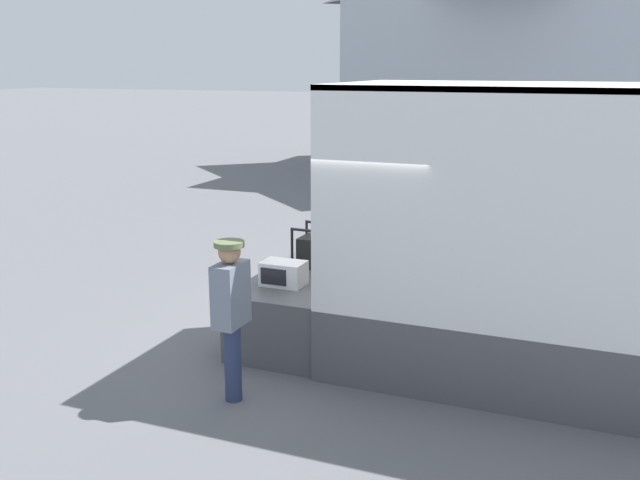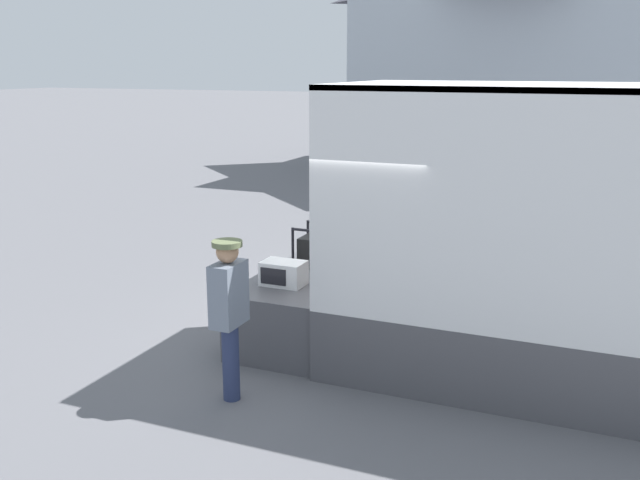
{
  "view_description": "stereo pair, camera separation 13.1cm",
  "coord_description": "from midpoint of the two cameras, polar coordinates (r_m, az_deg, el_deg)",
  "views": [
    {
      "loc": [
        2.86,
        -7.99,
        3.45
      ],
      "look_at": [
        -0.29,
        -0.2,
        1.38
      ],
      "focal_mm": 40.0,
      "sensor_mm": 36.0,
      "label": 1
    },
    {
      "loc": [
        2.98,
        -7.94,
        3.45
      ],
      "look_at": [
        -0.29,
        -0.2,
        1.38
      ],
      "focal_mm": 40.0,
      "sensor_mm": 36.0,
      "label": 2
    }
  ],
  "objects": [
    {
      "name": "ground_plane",
      "position": [
        9.16,
        2.62,
        -8.31
      ],
      "size": [
        160.0,
        160.0,
        0.0
      ],
      "primitive_type": "plane",
      "color": "slate"
    },
    {
      "name": "tailgate_deck",
      "position": [
        9.22,
        -0.83,
        -5.38
      ],
      "size": [
        1.19,
        2.25,
        0.83
      ],
      "primitive_type": "cube",
      "color": "#4C4C51",
      "rests_on": "ground"
    },
    {
      "name": "microwave",
      "position": [
        8.71,
        -2.51,
        -2.67
      ],
      "size": [
        0.52,
        0.36,
        0.29
      ],
      "color": "white",
      "rests_on": "tailgate_deck"
    },
    {
      "name": "portable_generator",
      "position": [
        9.46,
        0.43,
        -0.91
      ],
      "size": [
        0.58,
        0.53,
        0.56
      ],
      "color": "black",
      "rests_on": "tailgate_deck"
    },
    {
      "name": "worker_person",
      "position": [
        7.39,
        -6.79,
        -5.08
      ],
      "size": [
        0.31,
        0.44,
        1.73
      ],
      "color": "navy",
      "rests_on": "ground"
    },
    {
      "name": "house_backdrop",
      "position": [
        24.13,
        16.13,
        14.12
      ],
      "size": [
        9.35,
        8.38,
        7.43
      ],
      "color": "#A8B2BC",
      "rests_on": "ground"
    }
  ]
}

